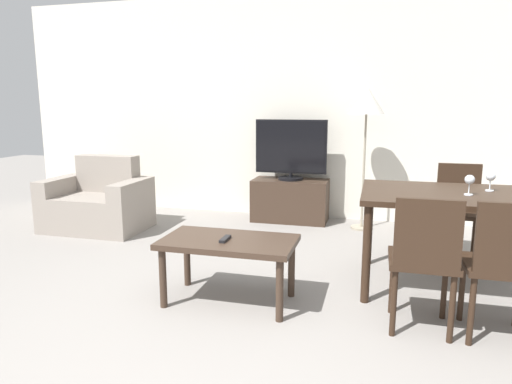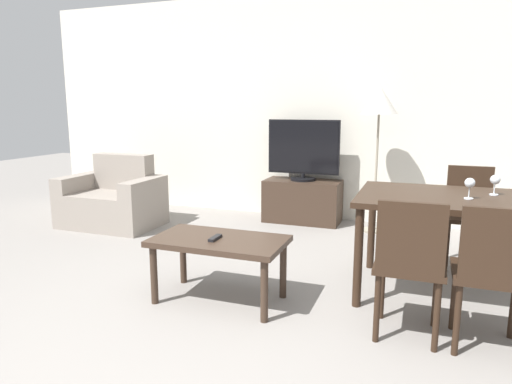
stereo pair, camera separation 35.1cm
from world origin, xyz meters
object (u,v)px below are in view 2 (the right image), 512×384
(dining_table, at_px, (447,208))
(dining_chair_near, at_px, (410,261))
(tv_stand, at_px, (303,201))
(remote_primary, at_px, (215,238))
(armchair, at_px, (113,201))
(floor_lamp, at_px, (379,106))
(coffee_table, at_px, (219,247))
(tv, at_px, (303,150))
(wine_glass_left, at_px, (495,181))
(dining_chair_far, at_px, (469,210))
(wine_glass_center, at_px, (470,184))
(dining_chair_near_right, at_px, (493,270))

(dining_table, relative_size, dining_chair_near, 1.43)
(tv_stand, bearing_deg, remote_primary, -89.87)
(armchair, relative_size, floor_lamp, 0.69)
(coffee_table, bearing_deg, dining_chair_near, -5.56)
(armchair, xyz_separation_m, remote_primary, (2.02, -1.52, 0.18))
(tv_stand, relative_size, tv, 1.05)
(tv, bearing_deg, wine_glass_left, -41.66)
(tv_stand, xyz_separation_m, dining_chair_far, (1.72, -0.98, 0.24))
(coffee_table, relative_size, dining_chair_near, 1.08)
(dining_chair_near, bearing_deg, tv_stand, 117.00)
(dining_chair_near, bearing_deg, tv, 117.02)
(armchair, distance_m, tv_stand, 2.21)
(tv_stand, height_order, wine_glass_left, wine_glass_left)
(dining_table, distance_m, wine_glass_left, 0.39)
(dining_chair_far, xyz_separation_m, floor_lamp, (-0.87, 0.82, 0.88))
(dining_chair_near, bearing_deg, coffee_table, 174.44)
(wine_glass_left, relative_size, wine_glass_center, 1.00)
(armchair, bearing_deg, tv_stand, 24.46)
(wine_glass_center, bearing_deg, armchair, 166.02)
(coffee_table, distance_m, wine_glass_center, 1.77)
(floor_lamp, bearing_deg, dining_chair_near, -79.57)
(tv, distance_m, floor_lamp, 1.01)
(dining_table, height_order, remote_primary, dining_table)
(dining_chair_near_right, bearing_deg, tv, 124.21)
(coffee_table, height_order, remote_primary, remote_primary)
(tv, relative_size, dining_chair_near_right, 0.99)
(dining_table, height_order, wine_glass_center, wine_glass_center)
(floor_lamp, height_order, wine_glass_left, floor_lamp)
(armchair, xyz_separation_m, dining_chair_near_right, (3.73, -1.61, 0.20))
(tv_stand, relative_size, dining_chair_near, 1.04)
(dining_chair_near_right, xyz_separation_m, wine_glass_left, (0.09, 0.91, 0.36))
(coffee_table, height_order, wine_glass_center, wine_glass_center)
(coffee_table, xyz_separation_m, floor_lamp, (0.83, 2.25, 0.97))
(tv, distance_m, wine_glass_left, 2.42)
(coffee_table, distance_m, floor_lamp, 2.59)
(wine_glass_left, bearing_deg, tv_stand, 138.30)
(tv, xyz_separation_m, floor_lamp, (0.85, -0.15, 0.51))
(armchair, height_order, remote_primary, armchair)
(armchair, distance_m, tv, 2.29)
(tv, bearing_deg, dining_chair_near, -62.98)
(dining_chair_far, height_order, dining_chair_near_right, same)
(floor_lamp, distance_m, remote_primary, 2.59)
(dining_table, xyz_separation_m, wine_glass_center, (0.13, -0.07, 0.19))
(coffee_table, relative_size, remote_primary, 6.17)
(remote_primary, xyz_separation_m, wine_glass_center, (1.62, 0.61, 0.38))
(floor_lamp, height_order, remote_primary, floor_lamp)
(coffee_table, xyz_separation_m, dining_chair_near, (1.27, -0.12, 0.09))
(tv, distance_m, dining_table, 2.32)
(dining_chair_far, relative_size, floor_lamp, 0.54)
(wine_glass_left, height_order, wine_glass_center, same)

